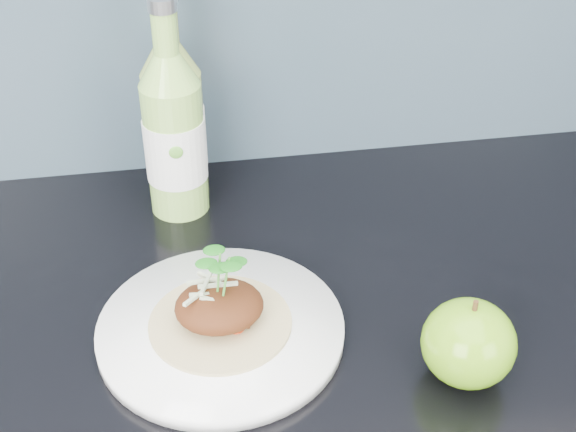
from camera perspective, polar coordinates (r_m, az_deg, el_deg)
name	(u,v)px	position (r m, az deg, el deg)	size (l,w,h in m)	color
dinner_plate	(221,330)	(0.83, -4.80, -8.07)	(0.31, 0.31, 0.02)	white
pork_taco	(219,303)	(0.81, -4.93, -6.21)	(0.15, 0.15, 0.10)	tan
green_apple	(469,343)	(0.79, 12.72, -8.81)	(0.10, 0.10, 0.10)	#639810
cider_bottle_left	(174,135)	(0.97, -8.10, 5.73)	(0.08, 0.08, 0.27)	#8CC351
cider_bottle_right	(175,124)	(1.00, -8.06, 6.51)	(0.09, 0.09, 0.27)	#8AA645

